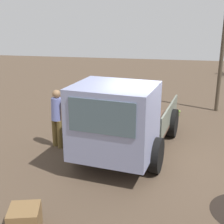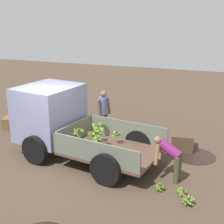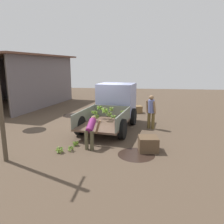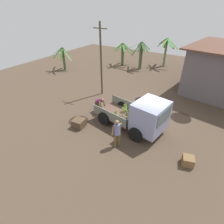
# 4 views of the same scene
# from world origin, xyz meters

# --- Properties ---
(ground) EXTENTS (36.00, 36.00, 0.00)m
(ground) POSITION_xyz_m (0.00, 0.00, 0.00)
(ground) COLOR #4D3D2F
(mud_patch_0) EXTENTS (1.29, 1.29, 0.01)m
(mud_patch_0) POSITION_xyz_m (-3.72, -2.15, 0.00)
(mud_patch_0) COLOR black
(mud_patch_0) RESTS_ON ground
(cargo_truck) EXTENTS (4.55, 2.64, 2.08)m
(cargo_truck) POSITION_xyz_m (0.25, -0.94, 1.10)
(cargo_truck) COLOR brown
(cargo_truck) RESTS_ON ground
(person_foreground_visitor) EXTENTS (0.46, 0.54, 1.64)m
(person_foreground_visitor) POSITION_xyz_m (-0.45, -2.78, 0.91)
(person_foreground_visitor) COLOR brown
(person_foreground_visitor) RESTS_ON ground
(person_worker_loading) EXTENTS (0.75, 0.60, 1.15)m
(person_worker_loading) POSITION_xyz_m (-3.26, -0.46, 0.69)
(person_worker_loading) COLOR #4D4831
(person_worker_loading) RESTS_ON ground
(banana_bunch_on_ground_0) EXTENTS (0.24, 0.23, 0.20)m
(banana_bunch_on_ground_0) POSITION_xyz_m (-3.16, 0.18, 0.11)
(banana_bunch_on_ground_0) COLOR #423C2B
(banana_bunch_on_ground_0) RESTS_ON ground
(banana_bunch_on_ground_1) EXTENTS (0.28, 0.28, 0.23)m
(banana_bunch_on_ground_1) POSITION_xyz_m (-3.90, 0.54, 0.13)
(banana_bunch_on_ground_1) COLOR brown
(banana_bunch_on_ground_1) RESTS_ON ground
(banana_bunch_on_ground_2) EXTENTS (0.25, 0.24, 0.20)m
(banana_bunch_on_ground_2) POSITION_xyz_m (-3.70, 0.20, 0.12)
(banana_bunch_on_ground_2) COLOR brown
(banana_bunch_on_ground_2) RESTS_ON ground
(wooden_crate_0) EXTENTS (0.75, 0.75, 0.52)m
(wooden_crate_0) POSITION_xyz_m (-3.29, -2.56, 0.26)
(wooden_crate_0) COLOR brown
(wooden_crate_0) RESTS_ON ground
(wooden_crate_1) EXTENTS (0.64, 0.64, 0.45)m
(wooden_crate_1) POSITION_xyz_m (3.07, -2.11, 0.23)
(wooden_crate_1) COLOR brown
(wooden_crate_1) RESTS_ON ground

